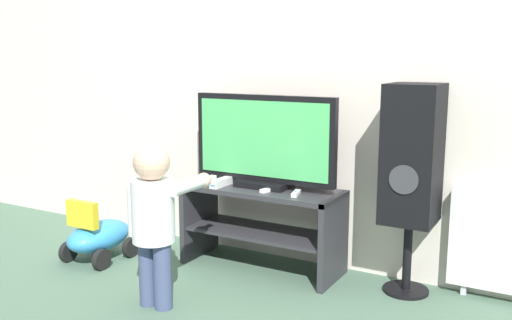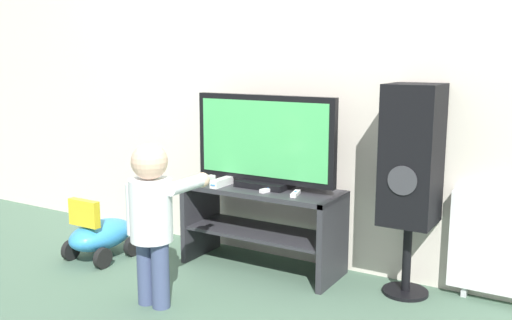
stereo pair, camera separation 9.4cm
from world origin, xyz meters
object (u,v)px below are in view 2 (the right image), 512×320
Objects in this scene: ride_on_toy at (100,234)px; speaker_tower at (412,159)px; child at (153,211)px; game_console at (222,182)px; remote_primary at (295,194)px; remote_secondary at (268,190)px; radiator at (511,247)px; television at (264,142)px.

speaker_tower is at bearing 14.18° from ride_on_toy.
game_console is at bearing 92.31° from child.
remote_secondary is at bearing 179.61° from remote_primary.
radiator reaches higher than remote_secondary.
radiator is (1.67, 1.00, -0.20)m from child.
television is 1.54m from radiator.
television is 1.51× the size of radiator.
television is at bearing -176.40° from speaker_tower.
game_console is 0.16× the size of speaker_tower.
child reaches higher than ride_on_toy.
remote_secondary is 0.15× the size of child.
ride_on_toy is (-0.81, 0.37, -0.37)m from child.
ride_on_toy is at bearing 155.32° from child.
remote_primary is 0.27× the size of ride_on_toy.
speaker_tower is at bearing 8.34° from game_console.
remote_primary is 0.21× the size of radiator.
television is at bearing 24.47° from game_console.
remote_secondary is at bearing 3.70° from game_console.
game_console reaches higher than ride_on_toy.
game_console is 0.34m from remote_secondary.
child is 1.81× the size of ride_on_toy.
remote_secondary is 1.41m from radiator.
game_console is 0.31× the size of radiator.
ride_on_toy is (-1.03, -0.44, -0.66)m from television.
child is at bearing -105.34° from television.
remote_primary is 0.87m from child.
remote_secondary is at bearing 17.09° from ride_on_toy.
game_console is 0.70m from child.
radiator is at bearing 14.30° from ride_on_toy.
ride_on_toy is (-1.31, -0.34, -0.38)m from remote_primary.
television is at bearing 22.87° from ride_on_toy.
game_console is 1.21m from speaker_tower.
speaker_tower is at bearing 13.16° from remote_primary.
game_console is at bearing -169.65° from radiator.
television is 1.30m from ride_on_toy.
remote_primary is at bearing -18.86° from television.
television is 0.38m from game_console.
radiator is at bearing 31.06° from child.
ride_on_toy is (-1.95, -0.49, -0.63)m from speaker_tower.
child is at bearing -148.94° from radiator.
child is at bearing -124.70° from remote_primary.
game_console reaches higher than remote_primary.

